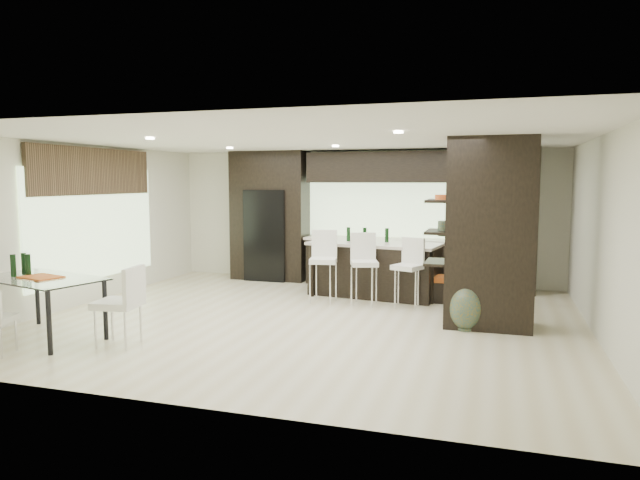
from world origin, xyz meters
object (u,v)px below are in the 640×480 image
(bench, at_px, (416,287))
(floor_vase, at_px, (466,286))
(stool_right, at_px, (407,280))
(stool_left, at_px, (323,274))
(chair_end, at_px, (118,309))
(kitchen_island, at_px, (374,269))
(stool_mid, at_px, (364,276))
(dining_table, at_px, (43,308))

(bench, bearing_deg, floor_vase, -63.94)
(stool_right, bearing_deg, stool_left, -157.68)
(stool_right, relative_size, chair_end, 0.99)
(kitchen_island, relative_size, floor_vase, 1.86)
(bench, bearing_deg, stool_mid, -141.59)
(kitchen_island, height_order, stool_right, kitchen_island)
(floor_vase, bearing_deg, chair_end, -153.29)
(kitchen_island, height_order, stool_mid, stool_mid)
(floor_vase, xyz_separation_m, chair_end, (-4.17, -2.10, -0.16))
(stool_right, bearing_deg, kitchen_island, 153.33)
(stool_left, relative_size, stool_right, 1.08)
(kitchen_island, xyz_separation_m, stool_left, (-0.72, -0.83, 0.01))
(stool_right, distance_m, dining_table, 5.44)
(stool_left, xyz_separation_m, floor_vase, (2.44, -1.15, 0.13))
(stool_right, xyz_separation_m, floor_vase, (1.00, -1.17, 0.17))
(dining_table, bearing_deg, floor_vase, 36.34)
(kitchen_island, relative_size, stool_left, 2.34)
(stool_right, relative_size, dining_table, 0.55)
(dining_table, height_order, chair_end, chair_end)
(kitchen_island, distance_m, chair_end, 4.76)
(kitchen_island, distance_m, stool_mid, 0.82)
(bench, relative_size, chair_end, 1.23)
(kitchen_island, relative_size, chair_end, 2.48)
(bench, bearing_deg, stool_left, -157.59)
(stool_right, height_order, chair_end, chair_end)
(stool_mid, relative_size, dining_table, 0.58)
(stool_right, relative_size, floor_vase, 0.74)
(floor_vase, relative_size, dining_table, 0.74)
(kitchen_island, distance_m, stool_left, 1.09)
(dining_table, relative_size, chair_end, 1.80)
(floor_vase, bearing_deg, stool_right, 130.56)
(stool_mid, relative_size, floor_vase, 0.78)
(chair_end, bearing_deg, dining_table, 82.40)
(stool_left, distance_m, stool_right, 1.44)
(stool_left, height_order, stool_right, stool_left)
(stool_right, distance_m, bench, 0.69)
(stool_right, xyz_separation_m, dining_table, (-4.35, -3.27, -0.06))
(floor_vase, bearing_deg, dining_table, -158.59)
(stool_left, bearing_deg, stool_mid, -10.89)
(chair_end, bearing_deg, floor_vase, -70.88)
(stool_right, distance_m, chair_end, 4.55)
(stool_mid, xyz_separation_m, stool_right, (0.72, 0.01, -0.02))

